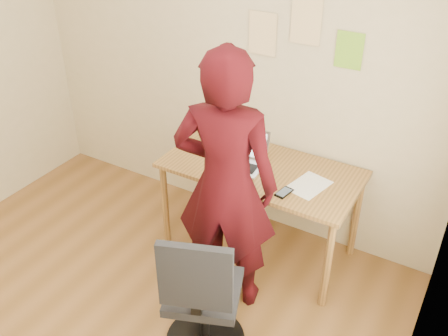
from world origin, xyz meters
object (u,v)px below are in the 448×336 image
Objects in this scene: laptop at (242,157)px; office_chair at (202,303)px; phone at (284,192)px; desk at (261,178)px; person at (226,186)px.

laptop reaches higher than office_chair.
phone is at bearing -29.25° from laptop.
laptop is (-0.14, -0.02, 0.14)m from desk.
office_chair is at bearing -81.83° from desk.
person is at bearing -88.32° from desk.
phone is 0.15× the size of office_chair.
desk is 0.58m from person.
laptop reaches higher than desk.
person is (-0.13, 0.50, 0.49)m from office_chair.
phone is (0.27, -0.21, 0.09)m from desk.
person reaches higher than office_chair.
office_chair is (0.29, -1.00, -0.38)m from laptop.
laptop is 1.11m from office_chair.
desk is 4.01× the size of laptop.
desk is at bearing 4.02° from laptop.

